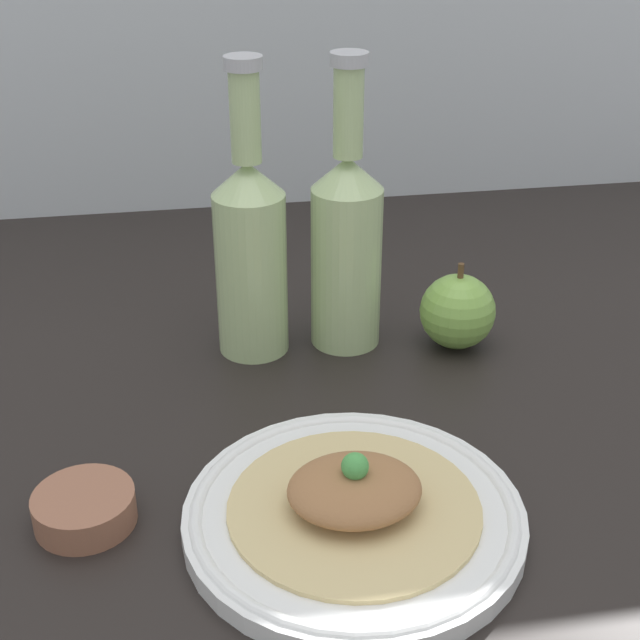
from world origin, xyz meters
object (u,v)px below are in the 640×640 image
at_px(plated_food, 348,496).
at_px(apple, 457,311).
at_px(cider_bottle_left, 250,249).
at_px(dipping_bowl, 85,508).
at_px(plate, 347,516).
at_px(cider_bottle_right, 347,242).

height_order(plated_food, apple, apple).
bearing_deg(cider_bottle_left, apple, -7.95).
bearing_deg(apple, dipping_bowl, -148.90).
relative_size(plated_food, cider_bottle_left, 0.65).
bearing_deg(dipping_bowl, cider_bottle_left, 57.92).
height_order(plate, dipping_bowl, dipping_bowl).
height_order(cider_bottle_left, dipping_bowl, cider_bottle_left).
relative_size(plated_food, dipping_bowl, 2.47).
xyz_separation_m(plate, dipping_bowl, (-0.20, 0.04, 0.00)).
bearing_deg(cider_bottle_left, cider_bottle_right, 0.00).
bearing_deg(dipping_bowl, plated_food, -11.32).
distance_m(plated_food, apple, 0.30).
bearing_deg(plate, cider_bottle_right, 79.41).
xyz_separation_m(cider_bottle_right, dipping_bowl, (-0.25, -0.25, -0.10)).
bearing_deg(dipping_bowl, cider_bottle_right, 44.59).
relative_size(plate, cider_bottle_right, 0.88).
relative_size(cider_bottle_right, dipping_bowl, 3.79).
relative_size(plate, plated_food, 1.35).
xyz_separation_m(plate, cider_bottle_right, (0.05, 0.29, 0.10)).
bearing_deg(plate, apple, 57.42).
xyz_separation_m(plate, plated_food, (0.00, -0.00, 0.02)).
height_order(cider_bottle_left, apple, cider_bottle_left).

